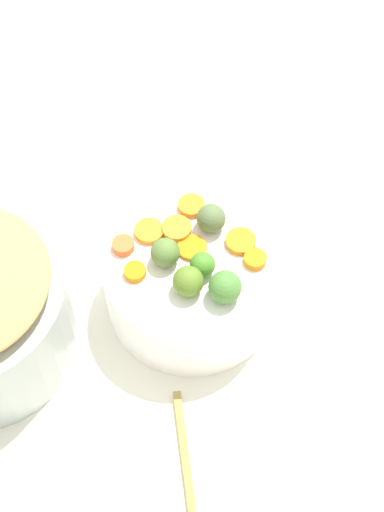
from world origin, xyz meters
TOP-DOWN VIEW (x-y plane):
  - tabletop at (0.00, 0.00)m, footprint 2.40×2.40m
  - serving_bowl_carrots at (0.03, -0.02)m, footprint 0.23×0.23m
  - carrot_slice_0 at (-0.02, -0.03)m, footprint 0.04×0.04m
  - carrot_slice_1 at (-0.05, -0.00)m, footprint 0.05×0.05m
  - carrot_slice_2 at (-0.02, -0.10)m, footprint 0.04×0.04m
  - carrot_slice_3 at (-0.03, -0.06)m, footprint 0.05×0.05m
  - carrot_slice_4 at (0.05, 0.05)m, footprint 0.04×0.04m
  - carrot_slice_5 at (0.01, -0.02)m, footprint 0.05×0.05m
  - carrot_slice_6 at (0.03, -0.10)m, footprint 0.04×0.04m
  - carrot_slice_7 at (0.02, 0.04)m, footprint 0.05×0.05m
  - brussels_sprout_0 at (-0.02, 0.02)m, footprint 0.04×0.04m
  - brussels_sprout_1 at (0.05, -0.02)m, footprint 0.03×0.03m
  - brussels_sprout_2 at (0.07, -0.04)m, footprint 0.04×0.04m
  - brussels_sprout_3 at (0.02, -0.06)m, footprint 0.04×0.04m
  - brussels_sprout_4 at (0.09, -0.00)m, footprint 0.04×0.04m

SIDE VIEW (x-z plane):
  - tabletop at x=0.00m, z-range 0.00..0.02m
  - serving_bowl_carrots at x=0.03m, z-range 0.02..0.12m
  - carrot_slice_5 at x=0.01m, z-range 0.12..0.13m
  - carrot_slice_3 at x=-0.03m, z-range 0.12..0.13m
  - carrot_slice_7 at x=0.02m, z-range 0.12..0.13m
  - carrot_slice_1 at x=-0.05m, z-range 0.12..0.13m
  - carrot_slice_6 at x=0.03m, z-range 0.12..0.13m
  - carrot_slice_4 at x=0.05m, z-range 0.12..0.13m
  - carrot_slice_0 at x=-0.02m, z-range 0.12..0.13m
  - carrot_slice_2 at x=-0.02m, z-range 0.12..0.13m
  - brussels_sprout_1 at x=0.05m, z-range 0.12..0.15m
  - brussels_sprout_3 at x=0.02m, z-range 0.12..0.16m
  - brussels_sprout_0 at x=-0.02m, z-range 0.12..0.16m
  - brussels_sprout_2 at x=0.07m, z-range 0.12..0.16m
  - brussels_sprout_4 at x=0.09m, z-range 0.12..0.16m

